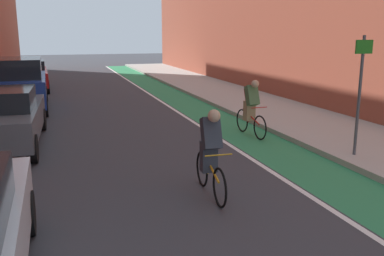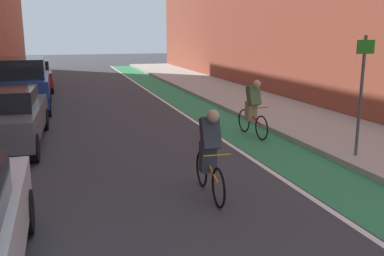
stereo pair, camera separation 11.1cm
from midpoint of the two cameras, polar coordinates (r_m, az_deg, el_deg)
ground_plane at (r=16.26m, az=-11.53°, el=2.25°), size 88.32×88.32×0.00m
bike_lane_paint at (r=18.84m, az=-1.97°, el=3.93°), size 1.60×40.15×0.00m
lane_divider_stripe at (r=18.62m, az=-4.64°, el=3.79°), size 0.12×40.15×0.00m
sidewalk_right at (r=19.66m, az=5.11°, el=4.46°), size 3.42×40.15×0.14m
parked_sedan_gray at (r=11.82m, az=-24.44°, el=1.33°), size 1.96×4.57×1.53m
parked_suv_blue at (r=17.29m, az=-22.54°, el=5.57°), size 2.04×4.73×1.98m
parked_sedan_red at (r=23.29m, az=-21.40°, el=6.71°), size 2.06×4.82×1.53m
cyclist_mid at (r=7.51m, az=2.08°, el=-3.35°), size 0.48×1.74×1.62m
cyclist_trailing at (r=12.10m, az=7.72°, el=2.92°), size 0.48×1.73×1.62m
street_sign_post at (r=10.15m, az=21.52°, el=5.38°), size 0.44×0.07×2.71m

